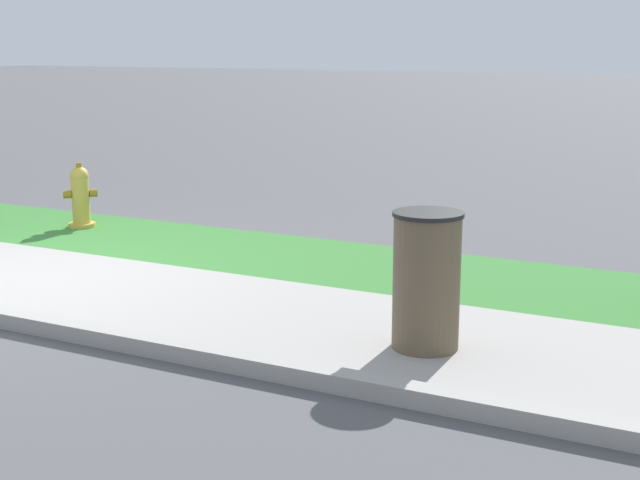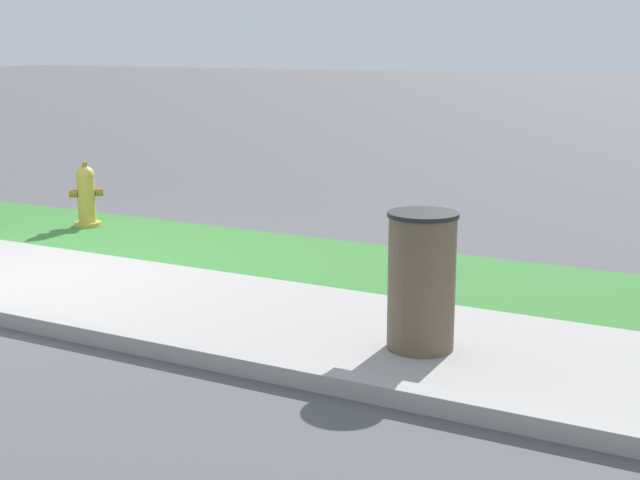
{
  "view_description": "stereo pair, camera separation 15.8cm",
  "coord_description": "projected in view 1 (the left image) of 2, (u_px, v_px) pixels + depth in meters",
  "views": [
    {
      "loc": [
        6.01,
        -5.73,
        2.1
      ],
      "look_at": [
        2.51,
        1.08,
        0.4
      ],
      "focal_mm": 50.0,
      "sensor_mm": 36.0,
      "label": 1
    },
    {
      "loc": [
        6.15,
        -5.66,
        2.1
      ],
      "look_at": [
        2.51,
        1.08,
        0.4
      ],
      "focal_mm": 50.0,
      "sensor_mm": 36.0,
      "label": 2
    }
  ],
  "objects": [
    {
      "name": "fire_hydrant_at_driveway",
      "position": [
        80.0,
        196.0,
        10.32
      ],
      "size": [
        0.35,
        0.35,
        0.76
      ],
      "rotation": [
        0.0,
        0.0,
        0.82
      ],
      "color": "gold",
      "rests_on": "ground"
    },
    {
      "name": "trash_bin",
      "position": [
        426.0,
        281.0,
        6.15
      ],
      "size": [
        0.49,
        0.49,
        0.98
      ],
      "color": "brown",
      "rests_on": "ground"
    },
    {
      "name": "grass_verge",
      "position": [
        149.0,
        239.0,
        9.74
      ],
      "size": [
        18.0,
        1.75,
        0.01
      ],
      "primitive_type": "cube",
      "color": "#387A33",
      "rests_on": "ground"
    },
    {
      "name": "sidewalk_pavement",
      "position": [
        21.0,
        278.0,
        8.11
      ],
      "size": [
        18.0,
        2.0,
        0.01
      ],
      "primitive_type": "cube",
      "color": "#9E9993",
      "rests_on": "ground"
    },
    {
      "name": "ground_plane",
      "position": [
        21.0,
        279.0,
        8.11
      ],
      "size": [
        120.0,
        120.0,
        0.0
      ],
      "primitive_type": "plane",
      "color": "#515154"
    }
  ]
}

